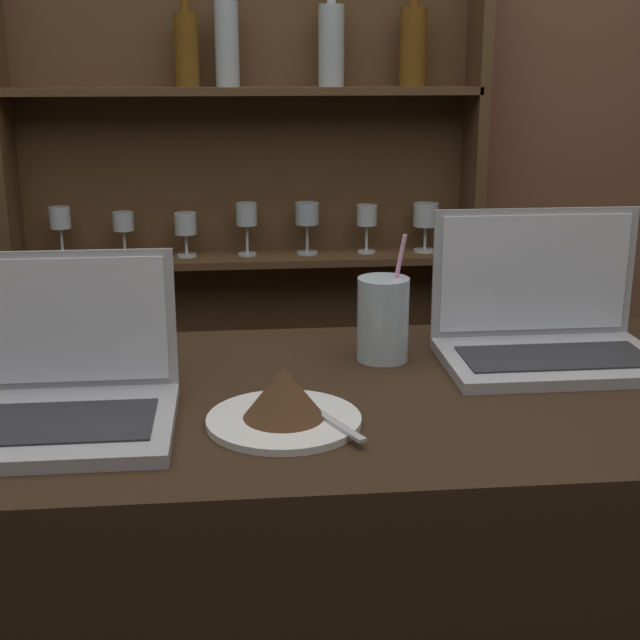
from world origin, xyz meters
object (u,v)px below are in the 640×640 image
at_px(laptop_near, 48,391).
at_px(laptop_far, 546,328).
at_px(cake_plate, 284,402).
at_px(water_glass, 383,319).

height_order(laptop_near, laptop_far, laptop_far).
bearing_deg(laptop_far, cake_plate, -152.27).
distance_m(laptop_far, water_glass, 0.26).
bearing_deg(laptop_near, laptop_far, 14.24).
xyz_separation_m(laptop_near, water_glass, (0.48, 0.21, 0.02)).
height_order(laptop_near, cake_plate, laptop_near).
bearing_deg(cake_plate, laptop_far, 27.73).
xyz_separation_m(laptop_far, cake_plate, (-0.44, -0.23, -0.02)).
distance_m(laptop_near, cake_plate, 0.31).
xyz_separation_m(laptop_near, laptop_far, (0.75, 0.19, 0.01)).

